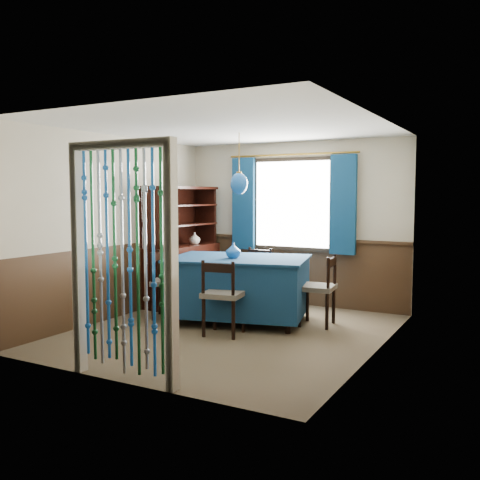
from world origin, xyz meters
The scene contains 22 objects.
floor centered at (0.00, 0.00, 0.00)m, with size 4.00×4.00×0.00m, color brown.
ceiling centered at (0.00, 0.00, 2.50)m, with size 4.00×4.00×0.00m, color silver.
wall_back centered at (0.00, 2.00, 1.25)m, with size 3.60×3.60×0.00m, color #BDB39A.
wall_front centered at (0.00, -2.00, 1.25)m, with size 3.60×3.60×0.00m, color #BDB39A.
wall_left centered at (-1.80, 0.00, 1.25)m, with size 4.00×4.00×0.00m, color #BDB39A.
wall_right centered at (1.80, 0.00, 1.25)m, with size 4.00×4.00×0.00m, color #BDB39A.
wainscot_back centered at (0.00, 1.99, 0.50)m, with size 3.60×3.60×0.00m, color #3B2716.
wainscot_front centered at (0.00, -1.99, 0.50)m, with size 3.60×3.60×0.00m, color #3B2716.
wainscot_left centered at (-1.79, 0.00, 0.50)m, with size 4.00×4.00×0.00m, color #3B2716.
wainscot_right centered at (1.79, 0.00, 0.50)m, with size 4.00×4.00×0.00m, color #3B2716.
window centered at (0.00, 1.95, 1.55)m, with size 1.32×0.12×1.42m, color black.
doorway centered at (0.00, -1.94, 1.05)m, with size 1.16×0.12×2.18m, color silver, non-canonical shape.
dining_table centered at (-0.17, 0.55, 0.49)m, with size 2.04×1.64×0.87m.
chair_near centered at (0.00, -0.16, 0.49)m, with size 0.52×0.51×0.92m.
chair_far centered at (-0.34, 1.35, 0.48)m, with size 0.47×0.45×0.90m.
chair_left centered at (-1.15, 0.28, 0.49)m, with size 0.58×0.59×0.92m.
chair_right centered at (0.85, 0.86, 0.49)m, with size 0.48×0.50×0.92m.
sideboard centered at (-1.54, 1.19, 0.63)m, with size 0.56×1.42×1.82m.
pendant_lamp centered at (-0.17, 0.55, 1.84)m, with size 0.23×0.23×0.80m.
vase_table centered at (-0.19, 0.44, 0.96)m, with size 0.18×0.18×0.19m, color #17519E.
bowl_shelf centered at (-1.48, 0.85, 1.27)m, with size 0.19×0.19×0.05m, color beige.
vase_sideboard centered at (-1.48, 1.47, 1.01)m, with size 0.20×0.20×0.21m, color beige.
Camera 1 is at (3.22, -5.62, 1.70)m, focal length 40.00 mm.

